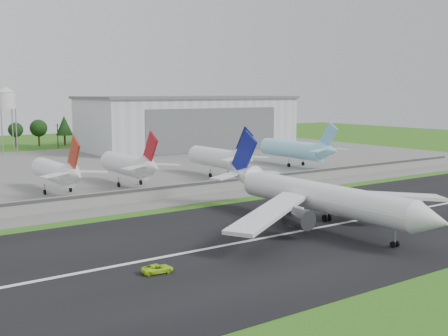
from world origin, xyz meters
TOP-DOWN VIEW (x-y plane):
  - ground at (0.00, 0.00)m, footprint 600.00×600.00m
  - runway at (0.00, 10.00)m, footprint 320.00×60.00m
  - runway_centerline at (0.00, 10.00)m, footprint 220.00×1.00m
  - apron at (0.00, 120.00)m, footprint 320.00×150.00m
  - blast_fence at (0.00, 54.99)m, footprint 240.00×0.61m
  - hangar_east at (75.00, 164.92)m, footprint 102.00×47.00m
  - water_tower at (-5.00, 185.00)m, footprint 8.40×8.40m
  - utility_poles at (0.00, 200.00)m, footprint 230.00×3.00m
  - treeline at (0.00, 215.00)m, footprint 320.00×16.00m
  - main_airliner at (11.51, 9.56)m, footprint 57.29×59.02m
  - ground_vehicle at (-29.22, 3.28)m, footprint 5.05×2.81m
  - parked_jet_red_a at (-19.20, 76.54)m, footprint 7.36×31.29m
  - parked_jet_red_b at (1.93, 76.58)m, footprint 7.36×31.29m
  - parked_jet_navy at (33.39, 76.59)m, footprint 7.36×31.29m
  - parked_jet_skyblue at (70.95, 81.61)m, footprint 7.36×37.29m

SIDE VIEW (x-z plane):
  - ground at x=0.00m, z-range 0.00..0.00m
  - utility_poles at x=0.00m, z-range -6.00..6.00m
  - treeline at x=0.00m, z-range -11.00..11.00m
  - runway at x=0.00m, z-range 0.00..0.10m
  - apron at x=0.00m, z-range 0.00..0.10m
  - runway_centerline at x=0.00m, z-range 0.10..0.12m
  - ground_vehicle at x=-29.22m, z-range 0.10..1.43m
  - blast_fence at x=0.00m, z-range 0.06..3.56m
  - main_airliner at x=11.51m, z-range -4.19..13.98m
  - parked_jet_red_a at x=-19.20m, z-range -2.22..14.34m
  - parked_jet_red_b at x=1.93m, z-range -2.09..14.75m
  - parked_jet_navy at x=33.39m, z-range -2.08..14.79m
  - parked_jet_skyblue at x=70.95m, z-range -2.06..14.96m
  - hangar_east at x=75.00m, z-range 0.03..25.23m
  - water_tower at x=-5.00m, z-range 9.85..39.25m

